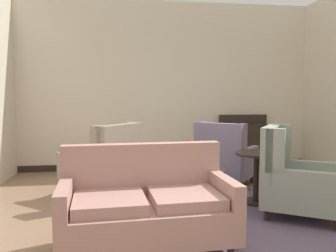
{
  "coord_description": "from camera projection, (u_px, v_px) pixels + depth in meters",
  "views": [
    {
      "loc": [
        -0.93,
        -3.67,
        1.41
      ],
      "look_at": [
        -0.32,
        0.71,
        1.04
      ],
      "focal_mm": 37.09,
      "sensor_mm": 36.0,
      "label": 1
    }
  ],
  "objects": [
    {
      "name": "armchair_foreground_right",
      "position": [
        106.0,
        166.0,
        4.89
      ],
      "size": [
        1.21,
        1.2,
        1.04
      ],
      "rotation": [
        0.0,
        0.0,
        4.01
      ],
      "color": "gray",
      "rests_on": "ground"
    },
    {
      "name": "side_table",
      "position": [
        256.0,
        173.0,
        4.55
      ],
      "size": [
        0.55,
        0.55,
        0.68
      ],
      "color": "black",
      "rests_on": "ground"
    },
    {
      "name": "coffee_table",
      "position": [
        191.0,
        176.0,
        4.32
      ],
      "size": [
        0.86,
        0.86,
        0.52
      ],
      "color": "black",
      "rests_on": "ground"
    },
    {
      "name": "armchair_near_window",
      "position": [
        225.0,
        158.0,
        5.52
      ],
      "size": [
        1.12,
        1.12,
        1.01
      ],
      "rotation": [
        0.0,
        0.0,
        2.42
      ],
      "color": "slate",
      "rests_on": "ground"
    },
    {
      "name": "ground",
      "position": [
        205.0,
        223.0,
        3.86
      ],
      "size": [
        8.68,
        8.68,
        0.0
      ],
      "primitive_type": "plane",
      "color": "#896B51"
    },
    {
      "name": "area_rug",
      "position": [
        199.0,
        214.0,
        4.16
      ],
      "size": [
        3.07,
        3.07,
        0.01
      ],
      "primitive_type": "cylinder",
      "color": "#5B4C60",
      "rests_on": "ground"
    },
    {
      "name": "porcelain_vase",
      "position": [
        187.0,
        157.0,
        4.27
      ],
      "size": [
        0.18,
        0.18,
        0.36
      ],
      "color": "brown",
      "rests_on": "coffee_table"
    },
    {
      "name": "baseboard_back",
      "position": [
        168.0,
        165.0,
        6.86
      ],
      "size": [
        5.74,
        0.03,
        0.12
      ],
      "primitive_type": "cube",
      "color": "black",
      "rests_on": "ground"
    },
    {
      "name": "armchair_back_corner",
      "position": [
        295.0,
        180.0,
        4.05
      ],
      "size": [
        1.14,
        1.1,
        1.07
      ],
      "rotation": [
        0.0,
        0.0,
        7.28
      ],
      "color": "gray",
      "rests_on": "ground"
    },
    {
      "name": "settee",
      "position": [
        147.0,
        206.0,
        3.18
      ],
      "size": [
        1.6,
        0.9,
        0.95
      ],
      "rotation": [
        0.0,
        0.0,
        0.06
      ],
      "color": "tan",
      "rests_on": "ground"
    },
    {
      "name": "sideboard",
      "position": [
        245.0,
        144.0,
        6.8
      ],
      "size": [
        0.98,
        0.35,
        1.06
      ],
      "color": "black",
      "rests_on": "ground"
    },
    {
      "name": "wall_back",
      "position": [
        167.0,
        86.0,
        6.79
      ],
      "size": [
        5.9,
        0.08,
        3.24
      ],
      "primitive_type": "cube",
      "color": "beige",
      "rests_on": "ground"
    }
  ]
}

